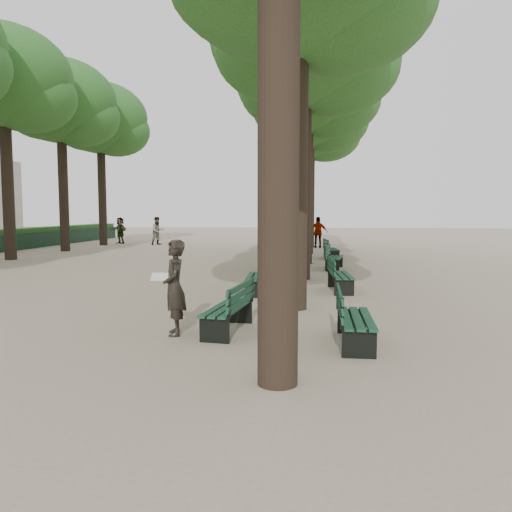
# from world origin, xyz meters

# --- Properties ---
(ground) EXTENTS (120.00, 120.00, 0.00)m
(ground) POSITION_xyz_m (0.00, 0.00, 0.00)
(ground) COLOR tan
(ground) RESTS_ON ground
(tree_central_2) EXTENTS (6.00, 6.00, 9.95)m
(tree_central_2) POSITION_xyz_m (1.50, 8.00, 7.65)
(tree_central_2) COLOR #33261C
(tree_central_2) RESTS_ON ground
(tree_central_3) EXTENTS (6.00, 6.00, 9.95)m
(tree_central_3) POSITION_xyz_m (1.50, 13.00, 7.65)
(tree_central_3) COLOR #33261C
(tree_central_3) RESTS_ON ground
(tree_central_4) EXTENTS (6.00, 6.00, 9.95)m
(tree_central_4) POSITION_xyz_m (1.50, 18.00, 7.65)
(tree_central_4) COLOR #33261C
(tree_central_4) RESTS_ON ground
(tree_central_5) EXTENTS (6.00, 6.00, 9.95)m
(tree_central_5) POSITION_xyz_m (1.50, 23.00, 7.65)
(tree_central_5) COLOR #33261C
(tree_central_5) RESTS_ON ground
(tree_far_3) EXTENTS (6.00, 6.00, 10.45)m
(tree_far_3) POSITION_xyz_m (-12.00, 13.00, 8.14)
(tree_far_3) COLOR #33261C
(tree_far_3) RESTS_ON ground
(tree_far_4) EXTENTS (6.00, 6.00, 10.45)m
(tree_far_4) POSITION_xyz_m (-12.00, 18.00, 8.14)
(tree_far_4) COLOR #33261C
(tree_far_4) RESTS_ON ground
(tree_far_5) EXTENTS (6.00, 6.00, 10.45)m
(tree_far_5) POSITION_xyz_m (-12.00, 23.00, 8.14)
(tree_far_5) COLOR #33261C
(tree_far_5) RESTS_ON ground
(bench_left_0) EXTENTS (0.77, 1.85, 0.92)m
(bench_left_0) POSITION_xyz_m (0.37, 0.65, 0.27)
(bench_left_0) COLOR black
(bench_left_0) RESTS_ON ground
(bench_left_1) EXTENTS (0.67, 1.83, 0.92)m
(bench_left_1) POSITION_xyz_m (0.37, 5.10, 0.27)
(bench_left_1) COLOR black
(bench_left_1) RESTS_ON ground
(bench_left_2) EXTENTS (0.71, 1.84, 0.92)m
(bench_left_2) POSITION_xyz_m (0.37, 10.31, 0.27)
(bench_left_2) COLOR black
(bench_left_2) RESTS_ON ground
(bench_left_3) EXTENTS (0.74, 1.85, 0.92)m
(bench_left_3) POSITION_xyz_m (0.37, 15.78, 0.27)
(bench_left_3) COLOR black
(bench_left_3) RESTS_ON ground
(bench_right_0) EXTENTS (0.58, 1.80, 0.92)m
(bench_right_0) POSITION_xyz_m (2.63, 0.05, 0.27)
(bench_right_0) COLOR black
(bench_right_0) RESTS_ON ground
(bench_right_1) EXTENTS (0.72, 1.84, 0.92)m
(bench_right_1) POSITION_xyz_m (2.63, 5.69, 0.27)
(bench_right_1) COLOR black
(bench_right_1) RESTS_ON ground
(bench_right_2) EXTENTS (0.79, 1.86, 0.92)m
(bench_right_2) POSITION_xyz_m (2.63, 11.00, 0.27)
(bench_right_2) COLOR black
(bench_right_2) RESTS_ON ground
(bench_right_3) EXTENTS (0.77, 1.85, 0.92)m
(bench_right_3) POSITION_xyz_m (2.63, 15.24, 0.27)
(bench_right_3) COLOR black
(bench_right_3) RESTS_ON ground
(man_with_map) EXTENTS (0.71, 0.76, 1.72)m
(man_with_map) POSITION_xyz_m (-0.54, 0.34, 0.86)
(man_with_map) COLOR black
(man_with_map) RESTS_ON ground
(pedestrian_c) EXTENTS (1.11, 0.40, 1.89)m
(pedestrian_c) POSITION_xyz_m (2.02, 22.34, 0.94)
(pedestrian_c) COLOR #262628
(pedestrian_c) RESTS_ON ground
(pedestrian_e) EXTENTS (1.60, 1.22, 1.81)m
(pedestrian_e) POSITION_xyz_m (-11.54, 24.71, 0.90)
(pedestrian_e) COLOR #262628
(pedestrian_e) RESTS_ON ground
(pedestrian_a) EXTENTS (0.89, 0.90, 1.85)m
(pedestrian_a) POSITION_xyz_m (-8.52, 23.66, 0.92)
(pedestrian_a) COLOR #262628
(pedestrian_a) RESTS_ON ground
(pedestrian_b) EXTENTS (0.42, 1.06, 1.60)m
(pedestrian_b) POSITION_xyz_m (0.39, 25.44, 0.80)
(pedestrian_b) COLOR #262628
(pedestrian_b) RESTS_ON ground
(pedestrian_d) EXTENTS (0.96, 0.68, 1.82)m
(pedestrian_d) POSITION_xyz_m (-0.74, 25.97, 0.91)
(pedestrian_d) COLOR #262628
(pedestrian_d) RESTS_ON ground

